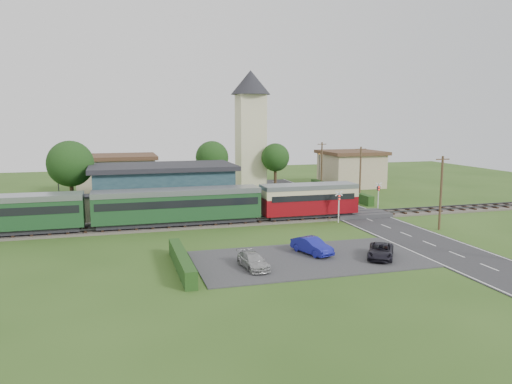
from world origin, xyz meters
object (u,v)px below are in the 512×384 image
object	(u,v)px
church_tower	(251,120)
car_park_silver	(253,261)
house_east	(351,168)
pedestrian_near	(229,205)
crossing_signal_near	(339,202)
car_park_blue	(312,246)
pedestrian_far	(111,213)
crossing_signal_far	(378,192)
car_on_road	(321,195)
car_park_dark	(381,251)
station_building	(163,188)
equipment_hut	(87,208)
train	(144,207)
house_west	(116,175)

from	to	relation	value
church_tower	car_park_silver	size ratio (longest dim) A/B	4.88
house_east	pedestrian_near	size ratio (longest dim) A/B	4.45
crossing_signal_near	car_park_blue	xyz separation A→B (m)	(-7.17, -10.41, -1.43)
car_park_blue	pedestrian_far	world-z (taller)	pedestrian_far
house_east	car_park_blue	size ratio (longest dim) A/B	2.31
church_tower	pedestrian_near	xyz separation A→B (m)	(-8.80, -23.38, -8.79)
crossing_signal_far	car_on_road	size ratio (longest dim) A/B	0.93
car_park_dark	station_building	bearing A→B (deg)	152.06
crossing_signal_near	car_park_blue	distance (m)	12.72
house_east	church_tower	bearing A→B (deg)	165.07
car_on_road	car_park_dark	distance (m)	27.09
equipment_hut	car_park_blue	distance (m)	23.55
car_on_road	pedestrian_near	xyz separation A→B (m)	(-14.02, -8.32, 0.79)
car_park_dark	pedestrian_near	size ratio (longest dim) A/B	1.95
station_building	pedestrian_near	world-z (taller)	station_building
church_tower	car_on_road	xyz separation A→B (m)	(5.22, -15.05, -9.58)
crossing_signal_near	car_park_blue	bearing A→B (deg)	-124.56
crossing_signal_far	car_park_dark	distance (m)	20.36
train	car_park_silver	size ratio (longest dim) A/B	11.97
crossing_signal_near	crossing_signal_far	distance (m)	8.65
station_building	pedestrian_far	size ratio (longest dim) A/B	10.54
car_park_silver	car_park_dark	bearing A→B (deg)	-7.27
train	car_park_blue	bearing A→B (deg)	-47.14
crossing_signal_near	crossing_signal_far	bearing A→B (deg)	33.69
station_building	church_tower	bearing A→B (deg)	48.59
house_west	house_east	distance (m)	35.01
train	church_tower	distance (m)	32.44
house_east	car_on_road	distance (m)	14.91
house_east	car_on_road	bearing A→B (deg)	-131.50
train	house_west	bearing A→B (deg)	95.81
train	crossing_signal_far	xyz separation A→B (m)	(26.26, 2.39, -0.04)
equipment_hut	church_tower	bearing A→B (deg)	44.75
pedestrian_far	car_park_dark	bearing A→B (deg)	-121.20
equipment_hut	church_tower	world-z (taller)	church_tower
house_east	car_park_blue	xyz separation A→B (m)	(-20.77, -34.81, -2.09)
station_building	car_park_dark	world-z (taller)	station_building
car_park_blue	pedestrian_near	size ratio (longest dim) A/B	1.93
crossing_signal_near	pedestrian_far	xyz separation A→B (m)	(-22.16, 5.32, -0.93)
equipment_hut	train	xyz separation A→B (m)	(5.34, -3.20, 0.43)
house_west	pedestrian_near	world-z (taller)	house_west
crossing_signal_near	crossing_signal_far	world-z (taller)	same
car_park_blue	pedestrian_near	xyz separation A→B (m)	(-3.03, 15.44, 0.73)
pedestrian_near	crossing_signal_near	bearing A→B (deg)	143.76
train	car_park_blue	size ratio (longest dim) A/B	11.34
church_tower	pedestrian_far	xyz separation A→B (m)	(-20.76, -23.09, -9.02)
car_park_silver	car_park_dark	xyz separation A→B (m)	(9.92, -0.15, 0.01)
crossing_signal_near	car_park_dark	distance (m)	13.30
house_east	car_on_road	xyz separation A→B (m)	(-9.78, -11.05, -2.15)
station_building	house_west	bearing A→B (deg)	109.65
church_tower	house_east	xyz separation A→B (m)	(15.00, -4.00, -7.43)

